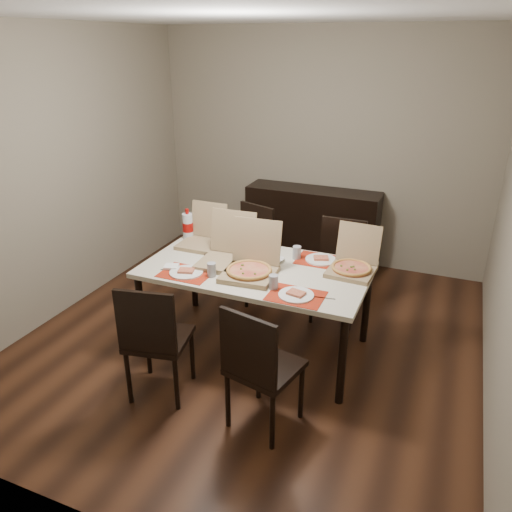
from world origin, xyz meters
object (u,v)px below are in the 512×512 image
at_px(chair_near_left, 154,337).
at_px(pizza_box_center, 251,268).
at_px(sideboard, 312,227).
at_px(dip_bowl, 277,260).
at_px(dining_table, 256,275).
at_px(chair_far_right, 339,265).
at_px(soda_bottle, 188,226).
at_px(chair_near_right, 259,365).
at_px(chair_far_left, 249,247).

bearing_deg(chair_near_left, pizza_box_center, 60.35).
xyz_separation_m(sideboard, dip_bowl, (0.20, -1.69, 0.31)).
bearing_deg(chair_near_left, sideboard, 83.16).
bearing_deg(dining_table, chair_far_right, 58.78).
height_order(pizza_box_center, dip_bowl, pizza_box_center).
distance_m(sideboard, soda_bottle, 1.75).
height_order(sideboard, soda_bottle, soda_bottle).
bearing_deg(pizza_box_center, dip_bowl, 72.03).
relative_size(pizza_box_center, soda_bottle, 1.62).
bearing_deg(pizza_box_center, chair_far_right, 63.28).
distance_m(chair_near_right, chair_far_right, 1.73).
relative_size(chair_far_left, soda_bottle, 3.23).
bearing_deg(chair_near_left, chair_near_right, -1.48).
bearing_deg(chair_far_left, chair_far_right, -5.01).
distance_m(sideboard, chair_far_left, 1.04).
relative_size(pizza_box_center, dip_bowl, 4.15).
bearing_deg(dip_bowl, dining_table, -123.05).
relative_size(sideboard, chair_far_right, 1.61).
bearing_deg(dip_bowl, chair_near_left, -116.34).
distance_m(sideboard, chair_far_right, 1.20).
distance_m(dining_table, chair_far_right, 0.97).
xyz_separation_m(pizza_box_center, soda_bottle, (-0.83, 0.49, 0.06)).
bearing_deg(sideboard, chair_far_right, -61.25).
height_order(dining_table, soda_bottle, soda_bottle).
relative_size(chair_near_left, soda_bottle, 3.23).
bearing_deg(chair_near_left, dip_bowl, 63.66).
xyz_separation_m(dining_table, dip_bowl, (0.12, 0.18, 0.08)).
xyz_separation_m(chair_near_right, chair_far_right, (0.10, 1.72, 0.00)).
distance_m(dining_table, soda_bottle, 0.91).
distance_m(dining_table, chair_near_right, 1.00).
distance_m(chair_far_right, pizza_box_center, 1.12).
bearing_deg(dip_bowl, soda_bottle, 170.01).
xyz_separation_m(sideboard, chair_far_left, (-0.37, -0.97, 0.06)).
xyz_separation_m(dining_table, chair_near_right, (0.40, -0.90, -0.17)).
bearing_deg(chair_far_left, chair_near_left, -88.80).
height_order(chair_far_left, soda_bottle, soda_bottle).
height_order(chair_near_right, dip_bowl, chair_near_right).
relative_size(sideboard, dining_table, 0.83).
xyz_separation_m(chair_near_left, soda_bottle, (-0.41, 1.23, 0.36)).
height_order(chair_near_right, chair_far_left, same).
distance_m(chair_near_left, soda_bottle, 1.34).
xyz_separation_m(chair_near_left, dip_bowl, (0.53, 1.06, 0.25)).
bearing_deg(pizza_box_center, sideboard, 92.62).
height_order(dining_table, chair_far_left, chair_far_left).
xyz_separation_m(chair_far_right, soda_bottle, (-1.32, -0.48, 0.36)).
xyz_separation_m(sideboard, dining_table, (0.08, -1.87, 0.23)).
bearing_deg(chair_far_right, soda_bottle, -160.15).
height_order(chair_near_right, pizza_box_center, pizza_box_center).
xyz_separation_m(chair_far_left, dip_bowl, (0.56, -0.72, 0.25)).
distance_m(chair_near_right, pizza_box_center, 0.90).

